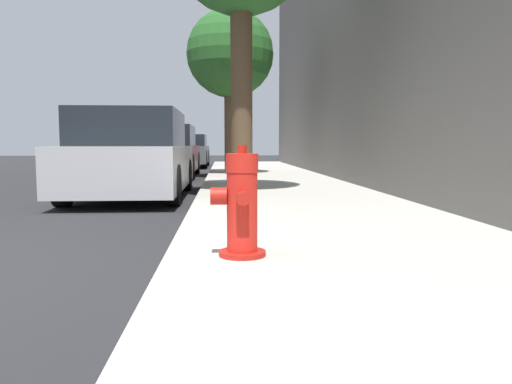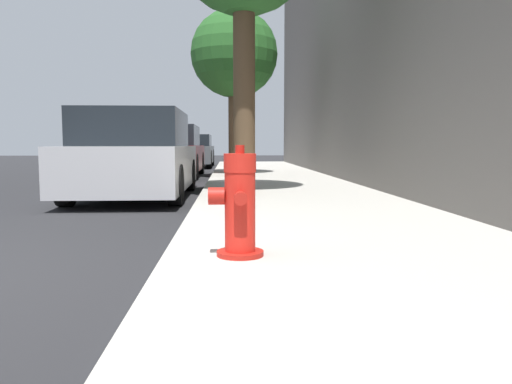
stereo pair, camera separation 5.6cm
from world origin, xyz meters
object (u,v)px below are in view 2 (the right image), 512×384
object	(u,v)px
parked_car_near	(136,157)
parked_car_mid	(168,152)
parked_car_far	(192,151)
fire_hydrant	(239,206)
street_tree_far	(234,55)

from	to	relation	value
parked_car_near	parked_car_mid	xyz separation A→B (m)	(-0.14, 5.63, -0.00)
parked_car_mid	parked_car_far	size ratio (longest dim) A/B	1.01
fire_hydrant	parked_car_mid	bearing A→B (deg)	99.48
parked_car_mid	parked_car_far	distance (m)	6.24
fire_hydrant	parked_car_mid	xyz separation A→B (m)	(-1.81, 10.83, 0.22)
parked_car_mid	parked_car_far	bearing A→B (deg)	88.21
street_tree_far	fire_hydrant	bearing A→B (deg)	-90.38
parked_car_mid	street_tree_far	size ratio (longest dim) A/B	1.05
parked_car_near	parked_car_far	bearing A→B (deg)	89.73
parked_car_mid	street_tree_far	xyz separation A→B (m)	(1.87, -0.77, 2.57)
fire_hydrant	street_tree_far	world-z (taller)	street_tree_far
parked_car_mid	street_tree_far	world-z (taller)	street_tree_far
street_tree_far	parked_car_near	bearing A→B (deg)	-109.67
fire_hydrant	parked_car_near	distance (m)	5.46
parked_car_near	parked_car_far	distance (m)	11.87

